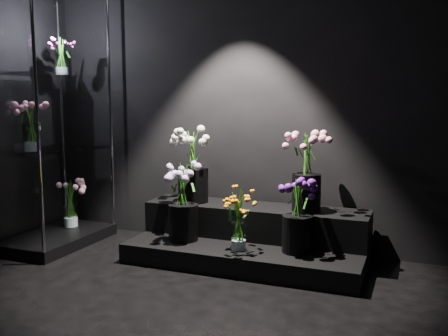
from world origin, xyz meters
The scene contains 12 objects.
floor centered at (0.00, 0.00, 0.00)m, with size 4.00×4.00×0.00m, color black.
wall_back centered at (0.00, 2.00, 1.40)m, with size 4.00×4.00×0.00m, color black.
display_riser centered at (0.21, 1.60, 0.18)m, with size 1.99×0.89×0.44m.
display_case centered at (-1.66, 1.32, 1.18)m, with size 0.64×1.07×2.35m.
bouquet_orange_bells centered at (0.21, 1.29, 0.42)m, with size 0.30×0.30×0.50m.
bouquet_lilac centered at (-0.33, 1.38, 0.54)m, with size 0.45×0.45×0.67m.
bouquet_purple centered at (0.67, 1.40, 0.51)m, with size 0.45×0.45×0.60m.
bouquet_cream_roses centered at (-0.38, 1.69, 0.83)m, with size 0.46×0.46×0.68m.
bouquet_pink_roses centered at (0.68, 1.69, 0.83)m, with size 0.47×0.47×0.66m.
bouquet_case_pink centered at (-1.72, 1.12, 1.15)m, with size 0.35×0.35×0.44m.
bouquet_case_magenta centered at (-1.65, 1.49, 1.79)m, with size 0.31×0.31×0.34m.
bouquet_case_base_pink centered at (-1.69, 1.57, 0.36)m, with size 0.36×0.36×0.48m.
Camera 1 is at (1.55, -2.42, 1.39)m, focal length 40.00 mm.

